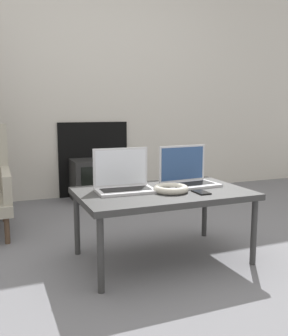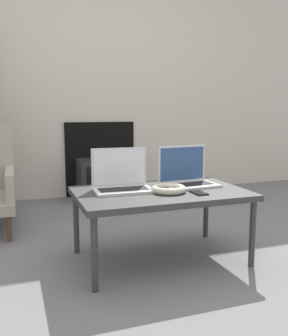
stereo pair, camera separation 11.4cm
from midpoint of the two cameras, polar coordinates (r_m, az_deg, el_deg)
ground_plane at (r=2.23m, az=6.04°, el=-15.56°), size 14.00×14.00×0.00m
wall_back at (r=4.09m, az=-7.11°, el=13.87°), size 7.00×0.08×2.60m
table at (r=2.28m, az=3.96°, el=-4.35°), size 1.02×0.64×0.44m
laptop_left at (r=2.27m, az=-1.99°, el=-1.93°), size 0.36×0.23×0.25m
laptop_right at (r=2.43m, az=7.85°, el=-1.28°), size 0.36×0.24×0.25m
headphones at (r=2.23m, az=5.23°, el=-3.20°), size 0.21×0.21×0.04m
phone at (r=2.22m, az=9.80°, el=-3.75°), size 0.07×0.12×0.01m
tv at (r=3.93m, az=-5.17°, el=-1.66°), size 0.55×0.38×0.42m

